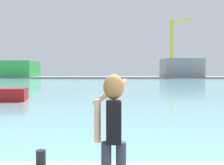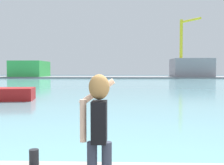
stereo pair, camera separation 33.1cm
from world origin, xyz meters
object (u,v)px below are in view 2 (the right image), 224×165
at_px(harbor_bollard, 34,157).
at_px(warehouse_left, 30,69).
at_px(port_crane, 183,44).
at_px(person_photographer, 99,124).
at_px(warehouse_right, 191,68).

distance_m(harbor_bollard, warehouse_left, 93.96).
relative_size(harbor_bollard, warehouse_left, 0.02).
relative_size(warehouse_left, port_crane, 0.73).
height_order(harbor_bollard, warehouse_left, warehouse_left).
relative_size(person_photographer, harbor_bollard, 5.77).
distance_m(person_photographer, port_crane, 89.08).
xyz_separation_m(harbor_bollard, port_crane, (21.38, 84.90, 10.49)).
xyz_separation_m(warehouse_left, warehouse_right, (55.89, 1.13, 0.40)).
bearing_deg(person_photographer, warehouse_left, 19.38).
bearing_deg(person_photographer, harbor_bollard, 44.50).
bearing_deg(warehouse_right, warehouse_left, -178.84).
distance_m(warehouse_right, port_crane, 10.14).
distance_m(person_photographer, warehouse_left, 95.67).
relative_size(person_photographer, warehouse_right, 0.13).
bearing_deg(person_photographer, warehouse_right, -14.81).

